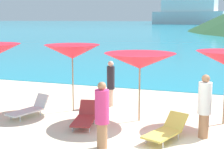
% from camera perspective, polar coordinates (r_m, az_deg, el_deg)
% --- Properties ---
extents(ground_plane, '(50.00, 100.00, 0.30)m').
position_cam_1_polar(ground_plane, '(17.86, 14.87, -1.46)').
color(ground_plane, beige).
extents(umbrella_2, '(2.02, 2.02, 2.28)m').
position_cam_1_polar(umbrella_2, '(11.35, -6.79, 3.87)').
color(umbrella_2, '#9E7F59').
rests_on(umbrella_2, ground_plane).
extents(umbrella_3, '(2.22, 2.22, 2.12)m').
position_cam_1_polar(umbrella_3, '(10.19, 4.77, 2.31)').
color(umbrella_3, '#9E7F59').
rests_on(umbrella_3, ground_plane).
extents(lounge_chair_0, '(1.06, 1.59, 0.61)m').
position_cam_1_polar(lounge_chair_0, '(8.97, 9.24, -9.33)').
color(lounge_chair_0, '#D8BF4C').
rests_on(lounge_chair_0, ground_plane).
extents(lounge_chair_1, '(0.84, 1.54, 0.64)m').
position_cam_1_polar(lounge_chair_1, '(10.03, -4.62, -7.22)').
color(lounge_chair_1, '#A53333').
rests_on(lounge_chair_1, ground_plane).
extents(lounge_chair_6, '(0.90, 1.53, 0.64)m').
position_cam_1_polar(lounge_chair_6, '(11.26, -13.88, -5.68)').
color(lounge_chair_6, white).
rests_on(lounge_chair_6, ground_plane).
extents(beachgoer_0, '(0.35, 0.35, 1.72)m').
position_cam_1_polar(beachgoer_0, '(9.16, 15.51, -5.02)').
color(beachgoer_0, '#A3704C').
rests_on(beachgoer_0, ground_plane).
extents(beachgoer_2, '(0.28, 0.28, 1.66)m').
position_cam_1_polar(beachgoer_2, '(12.05, -0.21, -1.29)').
color(beachgoer_2, beige).
rests_on(beachgoer_2, ground_plane).
extents(beachgoer_4, '(0.35, 0.35, 1.66)m').
position_cam_1_polar(beachgoer_4, '(8.14, -1.72, -6.72)').
color(beachgoer_4, '#A3704C').
rests_on(beachgoer_4, ground_plane).
extents(cruise_ship, '(42.39, 19.24, 19.22)m').
position_cam_1_polar(cruise_ship, '(200.22, 12.94, 10.41)').
color(cruise_ship, silver).
rests_on(cruise_ship, ocean_water).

